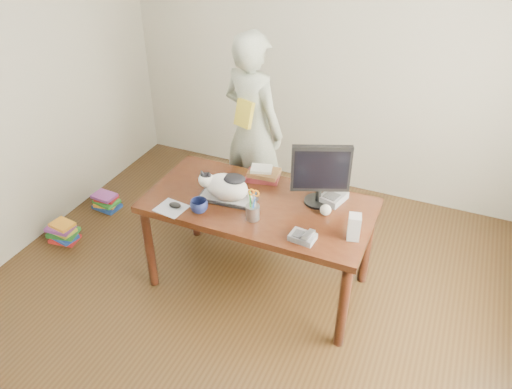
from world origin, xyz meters
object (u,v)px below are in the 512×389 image
at_px(pen_cup, 253,211).
at_px(desk, 263,214).
at_px(baseball, 326,210).
at_px(book_stack, 263,174).
at_px(phone, 303,237).
at_px(keyboard, 227,199).
at_px(cat, 225,186).
at_px(book_pile_a, 63,232).
at_px(book_pile_b, 106,201).
at_px(speaker, 354,227).
at_px(coffee_mug, 199,206).
at_px(mouse, 175,205).
at_px(person, 253,128).
at_px(monitor, 321,172).
at_px(calculator, 333,197).

bearing_deg(pen_cup, desk, 97.86).
distance_m(baseball, book_stack, 0.62).
bearing_deg(baseball, pen_cup, -151.20).
bearing_deg(baseball, phone, -98.91).
xyz_separation_m(desk, phone, (0.42, -0.35, 0.17)).
relative_size(keyboard, cat, 1.05).
height_order(desk, book_pile_a, desk).
distance_m(phone, book_pile_b, 2.34).
relative_size(desk, speaker, 9.28).
distance_m(pen_cup, baseball, 0.49).
xyz_separation_m(cat, coffee_mug, (-0.10, -0.20, -0.07)).
height_order(mouse, person, person).
distance_m(monitor, coffee_mug, 0.86).
distance_m(calculator, book_pile_a, 2.37).
bearing_deg(mouse, calculator, 35.04).
bearing_deg(desk, monitor, 11.61).
height_order(coffee_mug, book_pile_a, coffee_mug).
xyz_separation_m(pen_cup, book_stack, (-0.13, 0.50, -0.03)).
relative_size(pen_cup, book_pile_a, 0.88).
height_order(desk, monitor, monitor).
xyz_separation_m(pen_cup, baseball, (0.43, 0.24, -0.03)).
bearing_deg(speaker, phone, -166.53).
bearing_deg(person, book_pile_b, 41.89).
xyz_separation_m(mouse, coffee_mug, (0.18, 0.02, 0.03)).
distance_m(monitor, book_pile_b, 2.31).
height_order(pen_cup, book_pile_a, pen_cup).
height_order(book_stack, person, person).
xyz_separation_m(monitor, baseball, (0.08, -0.11, -0.22)).
relative_size(desk, monitor, 3.52).
relative_size(keyboard, pen_cup, 1.77).
bearing_deg(cat, person, 98.15).
distance_m(coffee_mug, person, 1.16).
bearing_deg(book_pile_a, cat, 5.16).
distance_m(mouse, book_pile_a, 1.42).
height_order(keyboard, book_pile_b, keyboard).
xyz_separation_m(cat, calculator, (0.70, 0.30, -0.09)).
relative_size(mouse, coffee_mug, 0.79).
xyz_separation_m(book_pile_a, book_pile_b, (0.03, 0.55, -0.02)).
bearing_deg(coffee_mug, book_stack, 67.82).
height_order(pen_cup, book_pile_b, pen_cup).
relative_size(desk, phone, 9.44).
bearing_deg(person, book_pile_a, 58.75).
height_order(desk, baseball, baseball).
relative_size(cat, book_stack, 1.45).
distance_m(keyboard, phone, 0.67).
height_order(coffee_mug, speaker, speaker).
height_order(speaker, person, person).
bearing_deg(keyboard, mouse, -146.47).
relative_size(monitor, phone, 2.68).
relative_size(book_stack, calculator, 1.25).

